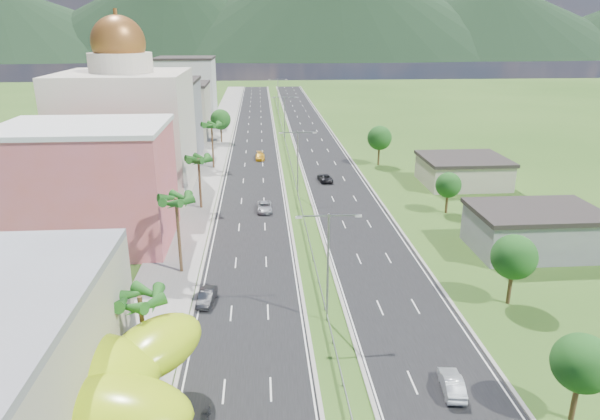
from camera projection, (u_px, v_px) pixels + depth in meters
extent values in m
plane|color=#2D5119|center=(342.00, 386.00, 42.36)|extent=(500.00, 500.00, 0.00)
cube|color=black|center=(254.00, 146.00, 126.64)|extent=(11.00, 260.00, 0.04)
cube|color=black|center=(317.00, 145.00, 127.70)|extent=(11.00, 260.00, 0.04)
cube|color=gray|center=(214.00, 146.00, 125.96)|extent=(7.00, 260.00, 0.12)
cube|color=gray|center=(290.00, 161.00, 110.01)|extent=(0.08, 216.00, 0.28)
cube|color=gray|center=(275.00, 99.00, 206.23)|extent=(0.10, 0.12, 0.70)
cylinder|color=gray|center=(328.00, 269.00, 49.99)|extent=(0.20, 0.20, 11.00)
cube|color=gray|center=(313.00, 216.00, 48.15)|extent=(2.88, 0.12, 0.12)
cube|color=gray|center=(345.00, 215.00, 48.36)|extent=(2.88, 0.12, 0.12)
cube|color=silver|center=(299.00, 217.00, 48.10)|extent=(0.60, 0.25, 0.18)
cube|color=silver|center=(358.00, 216.00, 48.48)|extent=(0.60, 0.25, 0.18)
cylinder|color=gray|center=(298.00, 164.00, 87.68)|extent=(0.20, 0.20, 11.00)
cube|color=gray|center=(289.00, 132.00, 85.85)|extent=(2.88, 0.12, 0.12)
cube|color=gray|center=(307.00, 132.00, 86.05)|extent=(2.88, 0.12, 0.12)
cube|color=silver|center=(281.00, 133.00, 85.79)|extent=(0.60, 0.25, 0.18)
cube|color=silver|center=(314.00, 133.00, 86.18)|extent=(0.60, 0.25, 0.18)
cylinder|color=gray|center=(285.00, 119.00, 130.09)|extent=(0.20, 0.20, 11.00)
cube|color=gray|center=(278.00, 97.00, 128.26)|extent=(2.88, 0.12, 0.12)
cube|color=gray|center=(290.00, 97.00, 128.46)|extent=(2.88, 0.12, 0.12)
cube|color=silver|center=(273.00, 98.00, 128.20)|extent=(0.60, 0.25, 0.18)
cube|color=silver|center=(296.00, 97.00, 128.59)|extent=(0.60, 0.25, 0.18)
cylinder|color=gray|center=(278.00, 96.00, 172.50)|extent=(0.20, 0.20, 11.00)
cube|color=gray|center=(273.00, 79.00, 170.67)|extent=(2.88, 0.12, 0.12)
cube|color=gray|center=(282.00, 79.00, 170.87)|extent=(2.88, 0.12, 0.12)
cube|color=silver|center=(269.00, 80.00, 170.61)|extent=(0.60, 0.25, 0.18)
cube|color=silver|center=(286.00, 80.00, 171.00)|extent=(0.60, 0.25, 0.18)
cylinder|color=gray|center=(14.00, 396.00, 38.13)|extent=(0.50, 0.50, 4.00)
cylinder|color=gray|center=(142.00, 390.00, 38.76)|extent=(0.50, 0.50, 4.00)
cube|color=#D75F58|center=(89.00, 188.00, 68.09)|extent=(20.00, 15.00, 15.00)
cube|color=beige|center=(128.00, 134.00, 88.95)|extent=(20.00, 20.00, 20.00)
cylinder|color=beige|center=(120.00, 62.00, 85.19)|extent=(10.00, 10.00, 3.00)
sphere|color=brown|center=(118.00, 43.00, 84.21)|extent=(8.40, 8.40, 8.40)
cube|color=gray|center=(161.00, 121.00, 113.24)|extent=(16.00, 15.00, 16.00)
cube|color=#BAB299|center=(176.00, 112.00, 134.46)|extent=(16.00, 15.00, 13.00)
cube|color=silver|center=(187.00, 91.00, 155.32)|extent=(16.00, 15.00, 18.00)
cube|color=gray|center=(534.00, 232.00, 67.08)|extent=(15.00, 10.00, 5.00)
cube|color=#BAB299|center=(463.00, 172.00, 95.59)|extent=(14.00, 12.00, 4.40)
cylinder|color=#47301C|center=(144.00, 339.00, 41.93)|extent=(0.36, 0.36, 7.50)
cylinder|color=#47301C|center=(179.00, 236.00, 60.53)|extent=(0.36, 0.36, 9.00)
cylinder|color=#47301C|center=(200.00, 184.00, 82.37)|extent=(0.36, 0.36, 8.00)
cylinder|color=#47301C|center=(213.00, 146.00, 105.80)|extent=(0.36, 0.36, 8.80)
cylinder|color=#47301C|center=(221.00, 132.00, 130.00)|extent=(0.40, 0.40, 4.90)
sphere|color=#1F581B|center=(221.00, 119.00, 128.97)|extent=(4.90, 4.90, 4.90)
cylinder|color=#47301C|center=(576.00, 395.00, 38.09)|extent=(0.40, 0.40, 4.20)
sphere|color=#1F581B|center=(582.00, 363.00, 37.21)|extent=(4.20, 4.20, 4.20)
cylinder|color=#47301C|center=(510.00, 283.00, 54.27)|extent=(0.40, 0.40, 4.55)
sphere|color=#1F581B|center=(514.00, 257.00, 53.31)|extent=(4.55, 4.55, 4.55)
cylinder|color=#47301C|center=(447.00, 201.00, 80.98)|extent=(0.40, 0.40, 3.85)
sphere|color=#1F581B|center=(448.00, 185.00, 80.17)|extent=(3.85, 3.85, 3.85)
cylinder|color=#47301C|center=(379.00, 153.00, 108.80)|extent=(0.40, 0.40, 4.90)
sphere|color=#1F581B|center=(380.00, 138.00, 107.77)|extent=(4.90, 4.90, 4.90)
imported|color=black|center=(207.00, 297.00, 54.81)|extent=(1.96, 4.26, 1.35)
imported|color=#9A9BA1|center=(264.00, 207.00, 82.02)|extent=(2.28, 4.84, 1.34)
imported|color=gold|center=(260.00, 156.00, 113.68)|extent=(1.95, 4.74, 1.37)
imported|color=#B7BBBF|center=(452.00, 384.00, 41.49)|extent=(2.00, 4.39, 1.40)
imported|color=black|center=(325.00, 178.00, 97.74)|extent=(2.66, 4.96, 1.32)
imported|color=black|center=(208.00, 413.00, 38.44)|extent=(0.63, 2.03, 1.29)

